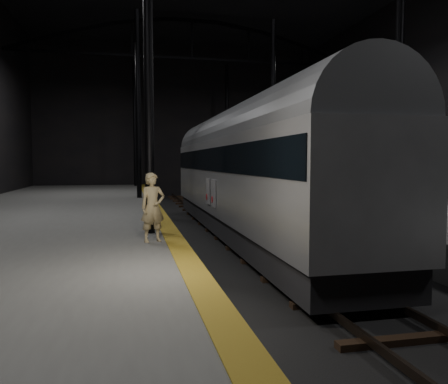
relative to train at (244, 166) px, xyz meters
name	(u,v)px	position (x,y,z in m)	size (l,w,h in m)	color
ground	(245,238)	(0.00, -0.13, -2.79)	(44.00, 44.00, 0.00)	black
platform_left	(38,232)	(-7.50, -0.13, -2.29)	(9.00, 43.80, 1.00)	#535451
platform_right	(416,220)	(7.50, -0.13, -2.29)	(9.00, 43.80, 1.00)	#535451
tactile_strip	(160,215)	(-3.25, -0.13, -1.78)	(0.50, 43.80, 0.01)	olive
track	(245,237)	(0.00, -0.13, -2.72)	(2.40, 43.00, 0.24)	#3F3328
train	(244,166)	(0.00, 0.00, 0.00)	(2.81, 18.71, 5.00)	#9D9FA5
woman	(153,207)	(-3.80, -5.53, -0.94)	(0.62, 0.41, 1.70)	tan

